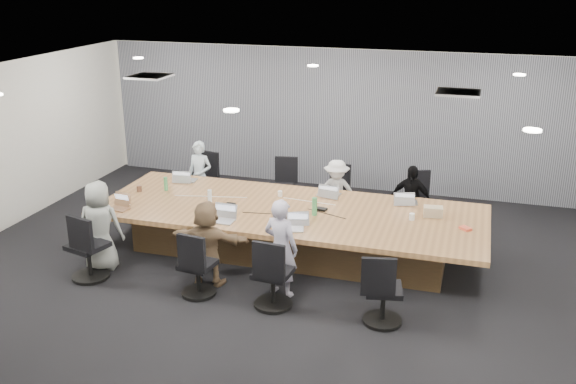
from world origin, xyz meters
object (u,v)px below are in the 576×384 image
(person_0, at_px, (200,176))
(bottle_green_left, at_px, (166,184))
(laptop_0, at_px, (187,180))
(laptop_2, at_px, (329,194))
(chair_7, at_px, (384,295))
(laptop_4, at_px, (119,209))
(laptop_6, at_px, (292,229))
(mug_brown, at_px, (139,189))
(person_3, at_px, (411,200))
(person_5, at_px, (207,243))
(bottle_clear, at_px, (210,197))
(chair_2, at_px, (340,199))
(person_6, at_px, (281,248))
(chair_6, at_px, (273,278))
(chair_5, at_px, (198,270))
(laptop_5, at_px, (222,221))
(chair_4, at_px, (88,251))
(stapler, at_px, (282,219))
(person_4, at_px, (100,226))
(snack_packet, at_px, (465,228))
(canvas_bag, at_px, (433,212))
(conference_table, at_px, (290,229))
(chair_0, at_px, (208,185))
(person_2, at_px, (336,193))
(chair_1, at_px, (281,191))
(chair_3, at_px, (412,206))
(bottle_green_right, at_px, (315,206))

(person_0, relative_size, bottle_green_left, 5.66)
(laptop_0, height_order, laptop_2, same)
(chair_7, relative_size, laptop_4, 2.73)
(laptop_6, relative_size, mug_brown, 3.14)
(person_3, xyz_separation_m, person_5, (-2.52, -2.70, 0.02))
(bottle_clear, height_order, mug_brown, bottle_clear)
(chair_2, xyz_separation_m, person_6, (-0.16, -3.05, 0.34))
(chair_2, height_order, bottle_green_left, bottle_green_left)
(bottle_green_left, relative_size, mug_brown, 2.26)
(chair_6, distance_m, bottle_clear, 2.25)
(chair_5, bearing_deg, laptop_5, 96.90)
(person_3, bearing_deg, chair_4, -134.48)
(bottle_green_left, distance_m, stapler, 2.39)
(laptop_6, xyz_separation_m, bottle_clear, (-1.56, 0.66, 0.10))
(person_4, bearing_deg, laptop_0, -111.85)
(person_5, bearing_deg, snack_packet, -162.58)
(laptop_0, height_order, laptop_5, same)
(chair_6, distance_m, person_6, 0.46)
(laptop_2, bearing_deg, bottle_clear, 37.25)
(person_4, bearing_deg, mug_brown, -96.56)
(laptop_2, xyz_separation_m, snack_packet, (2.21, -0.87, 0.01))
(chair_7, relative_size, snack_packet, 4.85)
(snack_packet, bearing_deg, canvas_bag, 141.43)
(person_5, xyz_separation_m, bottle_clear, (-0.48, 1.21, 0.23))
(conference_table, distance_m, bottle_clear, 1.37)
(chair_0, xyz_separation_m, laptop_0, (0.00, -0.90, 0.38))
(person_5, relative_size, mug_brown, 12.26)
(chair_4, height_order, person_4, person_4)
(laptop_5, relative_size, snack_packet, 2.19)
(person_0, distance_m, laptop_4, 2.19)
(chair_6, xyz_separation_m, person_2, (0.16, 3.05, 0.18))
(chair_6, relative_size, canvas_bag, 2.88)
(laptop_4, xyz_separation_m, canvas_bag, (4.68, 1.12, 0.07))
(chair_0, relative_size, laptop_2, 2.09)
(laptop_2, xyz_separation_m, bottle_green_left, (-2.68, -0.57, 0.11))
(person_0, bearing_deg, chair_0, 93.76)
(stapler, bearing_deg, bottle_green_left, 159.34)
(chair_2, distance_m, bottle_clear, 2.57)
(person_0, relative_size, canvas_bag, 4.63)
(chair_1, bearing_deg, laptop_5, 77.05)
(laptop_0, relative_size, laptop_4, 1.18)
(person_0, bearing_deg, laptop_0, -86.24)
(bottle_green_left, bearing_deg, chair_0, 85.71)
(chair_4, height_order, canvas_bag, canvas_bag)
(chair_0, height_order, chair_3, chair_0)
(person_3, bearing_deg, laptop_2, -146.91)
(person_2, distance_m, laptop_5, 2.49)
(person_4, xyz_separation_m, stapler, (2.55, 0.85, 0.08))
(chair_5, bearing_deg, laptop_2, 70.48)
(stapler, bearing_deg, bottle_green_right, 37.51)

